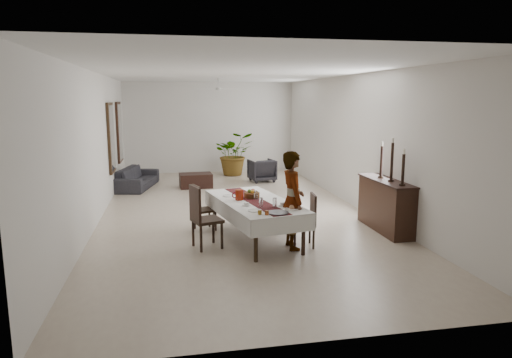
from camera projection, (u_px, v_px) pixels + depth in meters
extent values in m
cube|color=beige|center=(234.00, 211.00, 10.78)|extent=(6.00, 12.00, 0.00)
cube|color=white|center=(233.00, 73.00, 10.22)|extent=(6.00, 12.00, 0.02)
cube|color=silver|center=(210.00, 128.00, 16.31)|extent=(6.00, 0.02, 3.20)
cube|color=silver|center=(314.00, 200.00, 4.70)|extent=(6.00, 0.02, 3.20)
cube|color=silver|center=(97.00, 146.00, 9.95)|extent=(0.02, 12.00, 3.20)
cube|color=silver|center=(356.00, 141.00, 11.06)|extent=(0.02, 12.00, 3.20)
cube|color=black|center=(254.00, 202.00, 8.51)|extent=(1.45, 2.53, 0.05)
cylinder|color=black|center=(256.00, 241.00, 7.38)|extent=(0.08, 0.08, 0.69)
cylinder|color=black|center=(303.00, 235.00, 7.71)|extent=(0.08, 0.08, 0.69)
cylinder|color=black|center=(214.00, 210.00, 9.44)|extent=(0.08, 0.08, 0.69)
cylinder|color=black|center=(253.00, 206.00, 9.76)|extent=(0.08, 0.08, 0.69)
cube|color=white|center=(254.00, 201.00, 8.50)|extent=(1.66, 2.74, 0.01)
cube|color=silver|center=(225.00, 211.00, 8.31)|extent=(0.52, 2.50, 0.30)
cube|color=white|center=(282.00, 205.00, 8.74)|extent=(0.52, 2.50, 0.30)
cube|color=white|center=(284.00, 225.00, 7.37)|extent=(1.15, 0.24, 0.30)
cube|color=silver|center=(232.00, 195.00, 9.68)|extent=(1.15, 0.24, 0.30)
cube|color=maroon|center=(254.00, 200.00, 8.50)|extent=(0.84, 2.49, 0.00)
cylinder|color=maroon|center=(239.00, 195.00, 8.53)|extent=(0.18, 0.18, 0.20)
torus|color=maroon|center=(235.00, 195.00, 8.49)|extent=(0.12, 0.04, 0.12)
cylinder|color=silver|center=(275.00, 203.00, 7.94)|extent=(0.07, 0.07, 0.17)
cylinder|color=silver|center=(261.00, 203.00, 7.95)|extent=(0.07, 0.07, 0.17)
cylinder|color=silver|center=(256.00, 195.00, 8.55)|extent=(0.07, 0.07, 0.17)
cylinder|color=white|center=(283.00, 204.00, 8.07)|extent=(0.09, 0.09, 0.06)
cylinder|color=white|center=(283.00, 206.00, 8.07)|extent=(0.15, 0.15, 0.01)
cylinder|color=white|center=(246.00, 204.00, 8.07)|extent=(0.09, 0.09, 0.06)
cylinder|color=silver|center=(246.00, 205.00, 8.07)|extent=(0.15, 0.15, 0.01)
cylinder|color=white|center=(292.00, 209.00, 7.81)|extent=(0.24, 0.24, 0.01)
sphere|color=tan|center=(292.00, 207.00, 7.81)|extent=(0.09, 0.09, 0.09)
cylinder|color=white|center=(255.00, 210.00, 7.71)|extent=(0.24, 0.24, 0.01)
cylinder|color=white|center=(229.00, 196.00, 8.88)|extent=(0.24, 0.24, 0.01)
cylinder|color=#3F3E44|center=(278.00, 213.00, 7.55)|extent=(0.36, 0.36, 0.02)
cylinder|color=#913D15|center=(267.00, 213.00, 7.44)|extent=(0.06, 0.06, 0.07)
cylinder|color=#8E6014|center=(260.00, 212.00, 7.46)|extent=(0.06, 0.06, 0.07)
cylinder|color=brown|center=(252.00, 195.00, 8.74)|extent=(0.30, 0.30, 0.10)
sphere|color=maroon|center=(253.00, 191.00, 8.75)|extent=(0.09, 0.09, 0.09)
sphere|color=#497422|center=(249.00, 191.00, 8.74)|extent=(0.08, 0.08, 0.08)
sphere|color=gold|center=(253.00, 192.00, 8.68)|extent=(0.08, 0.08, 0.08)
cube|color=black|center=(303.00, 223.00, 8.15)|extent=(0.45, 0.45, 0.05)
cylinder|color=black|center=(314.00, 238.00, 8.04)|extent=(0.04, 0.04, 0.40)
cylinder|color=black|center=(310.00, 233.00, 8.36)|extent=(0.04, 0.04, 0.40)
cylinder|color=black|center=(295.00, 239.00, 8.01)|extent=(0.04, 0.04, 0.40)
cylinder|color=black|center=(292.00, 233.00, 8.34)|extent=(0.04, 0.04, 0.40)
cube|color=black|center=(313.00, 208.00, 8.11)|extent=(0.08, 0.41, 0.52)
cube|color=black|center=(282.00, 209.00, 9.23)|extent=(0.41, 0.41, 0.04)
cylinder|color=black|center=(292.00, 221.00, 9.15)|extent=(0.04, 0.04, 0.39)
cylinder|color=black|center=(287.00, 217.00, 9.46)|extent=(0.04, 0.04, 0.39)
cylinder|color=black|center=(276.00, 222.00, 9.08)|extent=(0.04, 0.04, 0.39)
cylinder|color=black|center=(272.00, 218.00, 9.39)|extent=(0.04, 0.04, 0.39)
cube|color=black|center=(291.00, 196.00, 9.22)|extent=(0.05, 0.40, 0.50)
cube|color=black|center=(207.00, 220.00, 8.08)|extent=(0.60, 0.60, 0.05)
cylinder|color=black|center=(193.00, 233.00, 8.20)|extent=(0.06, 0.06, 0.47)
cylinder|color=black|center=(201.00, 239.00, 7.86)|extent=(0.06, 0.06, 0.47)
cylinder|color=black|center=(213.00, 230.00, 8.39)|extent=(0.06, 0.06, 0.47)
cylinder|color=black|center=(222.00, 236.00, 8.05)|extent=(0.06, 0.06, 0.47)
cube|color=black|center=(195.00, 204.00, 7.92)|extent=(0.18, 0.47, 0.61)
cube|color=black|center=(205.00, 210.00, 9.19)|extent=(0.50, 0.50, 0.04)
cylinder|color=black|center=(195.00, 220.00, 9.29)|extent=(0.05, 0.05, 0.39)
cylinder|color=black|center=(201.00, 223.00, 9.01)|extent=(0.05, 0.05, 0.39)
cylinder|color=black|center=(209.00, 218.00, 9.44)|extent=(0.05, 0.05, 0.39)
cylinder|color=black|center=(216.00, 221.00, 9.16)|extent=(0.05, 0.05, 0.39)
cube|color=black|center=(196.00, 198.00, 9.06)|extent=(0.16, 0.39, 0.50)
imported|color=gray|center=(292.00, 200.00, 7.99)|extent=(0.43, 0.64, 1.74)
cube|color=black|center=(386.00, 206.00, 9.15)|extent=(0.44, 1.67, 1.00)
cube|color=black|center=(387.00, 181.00, 9.06)|extent=(0.49, 1.73, 0.03)
cylinder|color=black|center=(402.00, 185.00, 8.47)|extent=(0.11, 0.11, 0.03)
cylinder|color=black|center=(403.00, 169.00, 8.42)|extent=(0.06, 0.06, 0.56)
cylinder|color=white|center=(404.00, 152.00, 8.36)|extent=(0.04, 0.04, 0.09)
cylinder|color=black|center=(391.00, 181.00, 8.90)|extent=(0.11, 0.11, 0.03)
cylinder|color=black|center=(392.00, 161.00, 8.83)|extent=(0.06, 0.06, 0.72)
cylinder|color=beige|center=(393.00, 140.00, 8.76)|extent=(0.04, 0.04, 0.09)
cylinder|color=black|center=(381.00, 177.00, 9.33)|extent=(0.11, 0.11, 0.03)
cylinder|color=black|center=(381.00, 161.00, 9.27)|extent=(0.06, 0.06, 0.61)
cylinder|color=#ECE7CD|center=(382.00, 144.00, 9.21)|extent=(0.04, 0.04, 0.09)
imported|color=#2A282E|center=(137.00, 178.00, 13.55)|extent=(1.25, 2.19, 0.60)
imported|color=#29272C|center=(262.00, 170.00, 14.59)|extent=(0.87, 0.89, 0.72)
cube|color=black|center=(196.00, 180.00, 13.62)|extent=(0.98, 0.69, 0.42)
imported|color=#294F1F|center=(234.00, 154.00, 15.75)|extent=(1.39, 1.22, 1.49)
cube|color=black|center=(111.00, 138.00, 12.08)|extent=(0.06, 1.05, 1.85)
cube|color=white|center=(113.00, 138.00, 12.09)|extent=(0.01, 0.90, 1.70)
cube|color=black|center=(119.00, 132.00, 14.11)|extent=(0.06, 1.05, 1.85)
cube|color=silver|center=(120.00, 132.00, 14.12)|extent=(0.01, 0.90, 1.70)
cylinder|color=silver|center=(218.00, 82.00, 13.14)|extent=(0.04, 0.04, 0.20)
cylinder|color=silver|center=(218.00, 89.00, 13.18)|extent=(0.16, 0.16, 0.08)
cube|color=white|center=(217.00, 89.00, 13.52)|extent=(0.10, 0.55, 0.01)
cube|color=white|center=(220.00, 89.00, 12.84)|extent=(0.10, 0.55, 0.01)
cube|color=white|center=(230.00, 89.00, 13.24)|extent=(0.55, 0.10, 0.01)
cube|color=silver|center=(206.00, 89.00, 13.11)|extent=(0.55, 0.10, 0.01)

